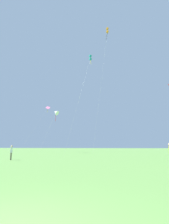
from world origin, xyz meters
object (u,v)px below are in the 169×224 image
at_px(kite_pink_low, 47,110).
at_px(person_near_tree, 11,151).
at_px(kite_orange_box, 107,32).
at_px(kite_teal_box, 90,59).
at_px(kite_white_distant, 56,112).

xyz_separation_m(kite_pink_low, person_near_tree, (10.69, -29.18, -11.65)).
height_order(kite_orange_box, kite_teal_box, kite_orange_box).
distance_m(kite_orange_box, person_near_tree, 36.06).
relative_size(kite_white_distant, person_near_tree, 6.99).
relative_size(kite_teal_box, kite_white_distant, 1.70).
height_order(kite_pink_low, kite_teal_box, kite_teal_box).
height_order(kite_pink_low, kite_white_distant, kite_pink_low).
relative_size(kite_orange_box, person_near_tree, 18.27).
relative_size(kite_orange_box, kite_pink_low, 2.18).
bearing_deg(kite_white_distant, kite_orange_box, -18.61).
relative_size(kite_orange_box, kite_teal_box, 1.53).
relative_size(kite_orange_box, kite_white_distant, 2.61).
height_order(kite_pink_low, person_near_tree, kite_pink_low).
height_order(kite_orange_box, person_near_tree, kite_orange_box).
distance_m(kite_teal_box, kite_white_distant, 18.88).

